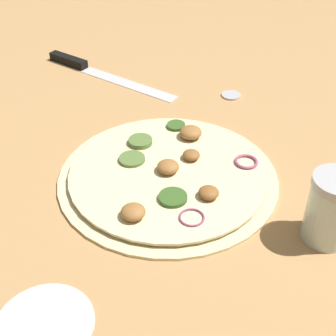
% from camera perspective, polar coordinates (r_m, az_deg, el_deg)
% --- Properties ---
extents(ground_plane, '(3.00, 3.00, 0.00)m').
position_cam_1_polar(ground_plane, '(0.73, -0.00, -1.22)').
color(ground_plane, tan).
extents(pizza, '(0.34, 0.34, 0.03)m').
position_cam_1_polar(pizza, '(0.72, 0.06, -0.71)').
color(pizza, beige).
rests_on(pizza, ground_plane).
extents(knife, '(0.31, 0.18, 0.02)m').
position_cam_1_polar(knife, '(1.06, -9.86, 11.97)').
color(knife, silver).
rests_on(knife, ground_plane).
extents(spice_jar, '(0.07, 0.07, 0.10)m').
position_cam_1_polar(spice_jar, '(0.64, 19.30, -4.72)').
color(spice_jar, silver).
rests_on(spice_jar, ground_plane).
extents(loose_cap, '(0.04, 0.04, 0.01)m').
position_cam_1_polar(loose_cap, '(0.95, 7.70, 8.88)').
color(loose_cap, '#B2B2B7').
rests_on(loose_cap, ground_plane).
extents(flour_patch, '(0.11, 0.11, 0.00)m').
position_cam_1_polar(flour_patch, '(0.57, -14.88, -17.92)').
color(flour_patch, white).
rests_on(flour_patch, ground_plane).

